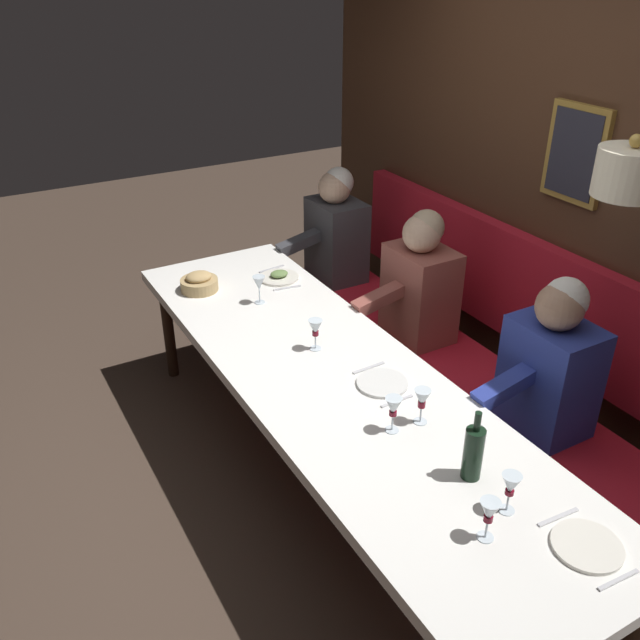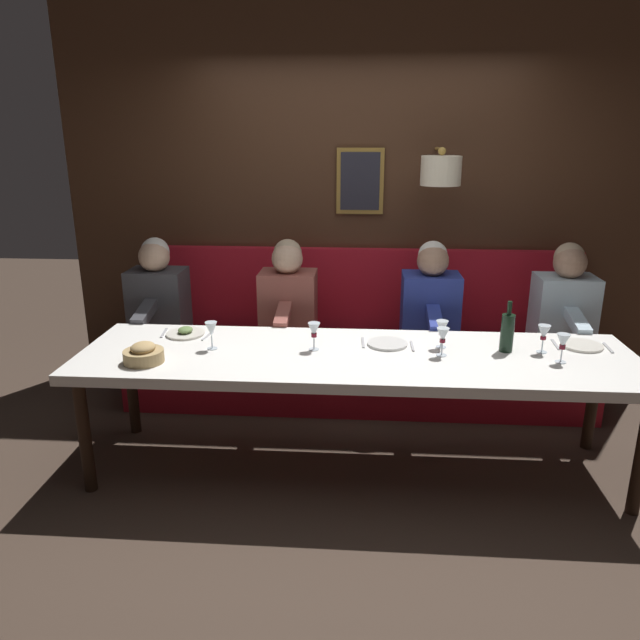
{
  "view_description": "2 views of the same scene",
  "coord_description": "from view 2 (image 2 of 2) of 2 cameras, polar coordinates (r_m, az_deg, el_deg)",
  "views": [
    {
      "loc": [
        -1.38,
        -2.3,
        2.51
      ],
      "look_at": [
        0.05,
        0.21,
        0.92
      ],
      "focal_mm": 38.02,
      "sensor_mm": 36.0,
      "label": 1
    },
    {
      "loc": [
        -3.21,
        -0.02,
        1.94
      ],
      "look_at": [
        0.05,
        0.21,
        0.92
      ],
      "focal_mm": 33.47,
      "sensor_mm": 36.0,
      "label": 2
    }
  ],
  "objects": [
    {
      "name": "wine_glass_4",
      "position": [
        3.55,
        11.58,
        -0.82
      ],
      "size": [
        0.07,
        0.07,
        0.16
      ],
      "color": "silver",
      "rests_on": "dining_table"
    },
    {
      "name": "wine_bottle",
      "position": [
        3.58,
        17.46,
        -1.11
      ],
      "size": [
        0.08,
        0.08,
        0.3
      ],
      "color": "black",
      "rests_on": "dining_table"
    },
    {
      "name": "bread_bowl",
      "position": [
        3.42,
        -16.52,
        -3.13
      ],
      "size": [
        0.22,
        0.22,
        0.12
      ],
      "color": "tan",
      "rests_on": "dining_table"
    },
    {
      "name": "wine_glass_0",
      "position": [
        3.42,
        11.65,
        -1.53
      ],
      "size": [
        0.07,
        0.07,
        0.16
      ],
      "color": "silver",
      "rests_on": "dining_table"
    },
    {
      "name": "wine_glass_5",
      "position": [
        3.51,
        22.21,
        -2.01
      ],
      "size": [
        0.07,
        0.07,
        0.16
      ],
      "color": "silver",
      "rests_on": "dining_table"
    },
    {
      "name": "place_setting_0",
      "position": [
        3.85,
        23.74,
        -2.25
      ],
      "size": [
        0.24,
        0.32,
        0.01
      ],
      "color": "silver",
      "rests_on": "dining_table"
    },
    {
      "name": "back_wall_panel",
      "position": [
        4.71,
        3.97,
        10.2
      ],
      "size": [
        0.59,
        4.59,
        2.9
      ],
      "color": "#422819",
      "rests_on": "ground_plane"
    },
    {
      "name": "wine_glass_3",
      "position": [
        3.51,
        -10.35,
        -0.93
      ],
      "size": [
        0.07,
        0.07,
        0.16
      ],
      "color": "silver",
      "rests_on": "dining_table"
    },
    {
      "name": "place_setting_2",
      "position": [
        3.82,
        -12.73,
        -1.18
      ],
      "size": [
        0.24,
        0.33,
        0.05
      ],
      "color": "silver",
      "rests_on": "dining_table"
    },
    {
      "name": "diner_far",
      "position": [
        4.5,
        -15.23,
        2.22
      ],
      "size": [
        0.6,
        0.4,
        0.79
      ],
      "color": "#3D3D42",
      "rests_on": "banquette_bench"
    },
    {
      "name": "diner_nearest",
      "position": [
        4.47,
        22.32,
        1.43
      ],
      "size": [
        0.6,
        0.4,
        0.79
      ],
      "color": "silver",
      "rests_on": "banquette_bench"
    },
    {
      "name": "banquette_bench",
      "position": [
        4.45,
        3.55,
        -5.4
      ],
      "size": [
        0.52,
        3.39,
        0.45
      ],
      "primitive_type": "cube",
      "color": "red",
      "rests_on": "ground_plane"
    },
    {
      "name": "ground_plane",
      "position": [
        3.75,
        3.3,
        -13.83
      ],
      "size": [
        12.0,
        12.0,
        0.0
      ],
      "primitive_type": "plane",
      "color": "#423328"
    },
    {
      "name": "place_setting_1",
      "position": [
        3.58,
        6.47,
        -2.27
      ],
      "size": [
        0.24,
        0.31,
        0.01
      ],
      "color": "silver",
      "rests_on": "dining_table"
    },
    {
      "name": "diner_middle",
      "position": [
        4.28,
        -3.07,
        2.06
      ],
      "size": [
        0.6,
        0.4,
        0.79
      ],
      "color": "#934C42",
      "rests_on": "banquette_bench"
    },
    {
      "name": "diner_near",
      "position": [
        4.27,
        10.51,
        1.77
      ],
      "size": [
        0.6,
        0.4,
        0.79
      ],
      "color": "#283893",
      "rests_on": "banquette_bench"
    },
    {
      "name": "wine_glass_1",
      "position": [
        3.44,
        -0.58,
        -1.04
      ],
      "size": [
        0.07,
        0.07,
        0.16
      ],
      "color": "silver",
      "rests_on": "dining_table"
    },
    {
      "name": "wine_glass_2",
      "position": [
        3.63,
        20.61,
        -1.2
      ],
      "size": [
        0.07,
        0.07,
        0.16
      ],
      "color": "silver",
      "rests_on": "dining_table"
    },
    {
      "name": "dining_table",
      "position": [
        3.45,
        3.49,
        -4.08
      ],
      "size": [
        0.9,
        3.19,
        0.74
      ],
      "color": "white",
      "rests_on": "ground_plane"
    }
  ]
}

